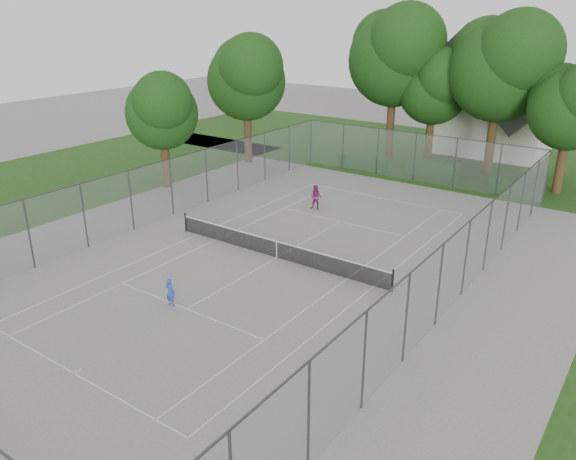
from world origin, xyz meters
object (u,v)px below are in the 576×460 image
Objects in this scene: tennis_net at (277,249)px; house at (497,103)px; girl_player at (170,292)px; woman_player at (316,197)px.

tennis_net is 1.19× the size of house.
girl_player is 14.05m from woman_player.
house reaches higher than tennis_net.
house is at bearing 85.87° from tennis_net.
girl_player is at bearing -94.65° from house.
girl_player is at bearing -99.44° from woman_player.
tennis_net is 10.31× the size of girl_player.
house is 8.66× the size of girl_player.
tennis_net is at bearing -100.41° from girl_player.
house reaches higher than woman_player.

